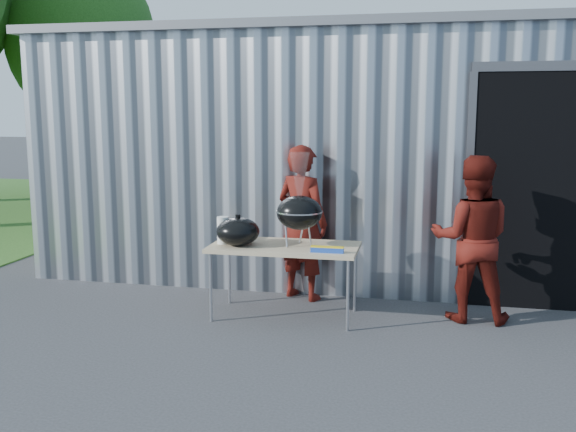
% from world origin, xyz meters
% --- Properties ---
extents(ground, '(80.00, 80.00, 0.00)m').
position_xyz_m(ground, '(0.00, 0.00, 0.00)').
color(ground, '#323235').
extents(building, '(8.20, 6.20, 3.10)m').
position_xyz_m(building, '(0.92, 4.59, 1.54)').
color(building, silver).
rests_on(building, ground).
extents(tree_far, '(3.49, 3.49, 5.78)m').
position_xyz_m(tree_far, '(-6.50, 9.00, 3.76)').
color(tree_far, '#442D19').
rests_on(tree_far, ground).
extents(folding_table, '(1.50, 0.75, 0.75)m').
position_xyz_m(folding_table, '(0.22, 0.87, 0.71)').
color(folding_table, tan).
rests_on(folding_table, ground).
extents(kettle_grill, '(0.47, 0.47, 0.94)m').
position_xyz_m(kettle_grill, '(0.38, 0.86, 1.17)').
color(kettle_grill, black).
rests_on(kettle_grill, folding_table).
extents(grill_lid, '(0.44, 0.44, 0.32)m').
position_xyz_m(grill_lid, '(-0.24, 0.77, 0.89)').
color(grill_lid, black).
rests_on(grill_lid, folding_table).
extents(paper_towels, '(0.12, 0.12, 0.28)m').
position_xyz_m(paper_towels, '(-0.41, 0.82, 0.89)').
color(paper_towels, white).
rests_on(paper_towels, folding_table).
extents(white_tub, '(0.20, 0.15, 0.10)m').
position_xyz_m(white_tub, '(-0.33, 1.07, 0.80)').
color(white_tub, white).
rests_on(white_tub, folding_table).
extents(foil_box, '(0.32, 0.05, 0.06)m').
position_xyz_m(foil_box, '(0.70, 0.62, 0.78)').
color(foil_box, '#1A43AD').
rests_on(foil_box, folding_table).
extents(person_cook, '(0.75, 0.64, 1.74)m').
position_xyz_m(person_cook, '(0.27, 1.56, 0.87)').
color(person_cook, '#50120C').
rests_on(person_cook, ground).
extents(person_bystander, '(0.82, 0.64, 1.67)m').
position_xyz_m(person_bystander, '(2.08, 1.17, 0.84)').
color(person_bystander, '#50120C').
rests_on(person_bystander, ground).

